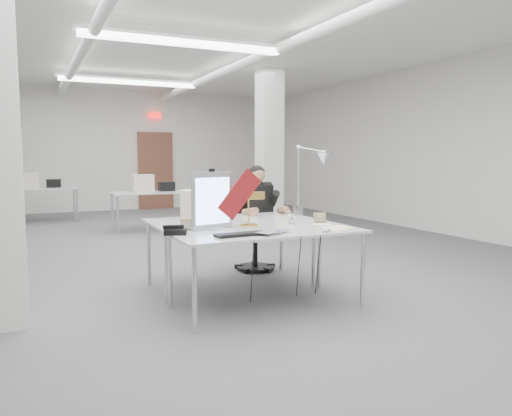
{
  "coord_description": "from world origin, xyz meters",
  "views": [
    {
      "loc": [
        -2.05,
        -6.71,
        1.46
      ],
      "look_at": [
        0.12,
        -2.0,
        0.91
      ],
      "focal_mm": 35.0,
      "sensor_mm": 36.0,
      "label": 1
    }
  ],
  "objects": [
    {
      "name": "room_shell",
      "position": [
        0.04,
        0.13,
        1.69
      ],
      "size": [
        10.04,
        14.04,
        3.24
      ],
      "color": "#515254",
      "rests_on": "ground"
    },
    {
      "name": "desk_main",
      "position": [
        0.0,
        -2.5,
        0.74
      ],
      "size": [
        1.8,
        0.9,
        0.02
      ],
      "primitive_type": "cube",
      "color": "silver",
      "rests_on": "room_shell"
    },
    {
      "name": "desk_second",
      "position": [
        0.0,
        -1.6,
        0.74
      ],
      "size": [
        1.8,
        0.9,
        0.02
      ],
      "primitive_type": "cube",
      "color": "silver",
      "rests_on": "room_shell"
    },
    {
      "name": "bg_desk_a",
      "position": [
        0.2,
        3.0,
        0.74
      ],
      "size": [
        1.6,
        0.8,
        0.02
      ],
      "primitive_type": "cube",
      "color": "silver",
      "rests_on": "room_shell"
    },
    {
      "name": "bg_desk_b",
      "position": [
        -1.8,
        5.2,
        0.74
      ],
      "size": [
        1.6,
        0.8,
        0.02
      ],
      "primitive_type": "cube",
      "color": "silver",
      "rests_on": "room_shell"
    },
    {
      "name": "office_chair",
      "position": [
        0.57,
        -1.01,
        0.53
      ],
      "size": [
        0.62,
        0.62,
        1.06
      ],
      "primitive_type": null,
      "rotation": [
        0.0,
        0.0,
        0.21
      ],
      "color": "black",
      "rests_on": "room_shell"
    },
    {
      "name": "seated_person",
      "position": [
        0.57,
        -1.06,
        0.9
      ],
      "size": [
        0.62,
        0.71,
        0.93
      ],
      "primitive_type": null,
      "rotation": [
        0.0,
        0.0,
        0.21
      ],
      "color": "black",
      "rests_on": "office_chair"
    },
    {
      "name": "monitor",
      "position": [
        -0.44,
        -2.23,
        1.03
      ],
      "size": [
        0.44,
        0.16,
        0.55
      ],
      "primitive_type": "cube",
      "rotation": [
        0.0,
        0.0,
        0.27
      ],
      "color": "#ACADB1",
      "rests_on": "desk_main"
    },
    {
      "name": "pennant",
      "position": [
        -0.17,
        -2.26,
        1.09
      ],
      "size": [
        0.47,
        0.04,
        0.51
      ],
      "primitive_type": "cube",
      "rotation": [
        0.0,
        -0.87,
        0.06
      ],
      "color": "#660D0F",
      "rests_on": "monitor"
    },
    {
      "name": "keyboard",
      "position": [
        -0.35,
        -2.71,
        0.77
      ],
      "size": [
        0.48,
        0.18,
        0.02
      ],
      "primitive_type": "cube",
      "rotation": [
        0.0,
        0.0,
        0.05
      ],
      "color": "black",
      "rests_on": "desk_main"
    },
    {
      "name": "laptop",
      "position": [
        -0.01,
        -2.78,
        0.77
      ],
      "size": [
        0.44,
        0.38,
        0.03
      ],
      "primitive_type": "imported",
      "rotation": [
        0.0,
        0.0,
        0.47
      ],
      "color": "silver",
      "rests_on": "desk_main"
    },
    {
      "name": "mouse",
      "position": [
        0.45,
        -2.85,
        0.77
      ],
      "size": [
        0.09,
        0.06,
        0.03
      ],
      "primitive_type": "ellipsoid",
      "rotation": [
        0.0,
        0.0,
        0.08
      ],
      "color": "#ACADB1",
      "rests_on": "desk_main"
    },
    {
      "name": "bankers_lamp",
      "position": [
        -0.04,
        -2.18,
        0.93
      ],
      "size": [
        0.33,
        0.21,
        0.34
      ],
      "primitive_type": null,
      "rotation": [
        0.0,
        0.0,
        -0.33
      ],
      "color": "gold",
      "rests_on": "desk_main"
    },
    {
      "name": "desk_phone",
      "position": [
        -0.85,
        -2.38,
        0.78
      ],
      "size": [
        0.25,
        0.23,
        0.05
      ],
      "primitive_type": "cube",
      "rotation": [
        0.0,
        0.0,
        -0.36
      ],
      "color": "black",
      "rests_on": "desk_main"
    },
    {
      "name": "picture_frame_left",
      "position": [
        -0.68,
        -2.19,
        0.81
      ],
      "size": [
        0.14,
        0.06,
        0.1
      ],
      "primitive_type": "cube",
      "rotation": [
        -0.21,
        0.0,
        -0.21
      ],
      "color": "#A57C47",
      "rests_on": "desk_main"
    },
    {
      "name": "picture_frame_right",
      "position": [
        0.76,
        -2.24,
        0.81
      ],
      "size": [
        0.14,
        0.05,
        0.11
      ],
      "primitive_type": "cube",
      "rotation": [
        -0.21,
        0.0,
        -0.12
      ],
      "color": "#AA8649",
      "rests_on": "desk_main"
    },
    {
      "name": "desk_clock",
      "position": [
        0.44,
        -2.2,
        0.81
      ],
      "size": [
        0.11,
        0.05,
        0.1
      ],
      "primitive_type": "cylinder",
      "rotation": [
        1.57,
        0.0,
        0.15
      ],
      "color": "silver",
      "rests_on": "desk_main"
    },
    {
      "name": "paper_stack_a",
      "position": [
        0.63,
        -2.69,
        0.76
      ],
      "size": [
        0.24,
        0.3,
        0.01
      ],
      "primitive_type": "cube",
      "rotation": [
        0.0,
        0.0,
        -0.22
      ],
      "color": "silver",
      "rests_on": "desk_main"
    },
    {
      "name": "paper_stack_b",
      "position": [
        0.74,
        -2.67,
        0.76
      ],
      "size": [
        0.18,
        0.25,
        0.01
      ],
      "primitive_type": "cube",
      "rotation": [
        0.0,
        0.0,
        0.07
      ],
      "color": "#F8E794",
      "rests_on": "desk_main"
    },
    {
      "name": "paper_stack_c",
      "position": [
        0.69,
        -2.39,
        0.76
      ],
      "size": [
        0.21,
        0.18,
        0.01
      ],
      "primitive_type": "cube",
      "rotation": [
        0.0,
        0.0,
        -0.29
      ],
      "color": "white",
      "rests_on": "desk_main"
    },
    {
      "name": "beige_monitor",
      "position": [
        -0.34,
        -1.48,
        0.92
      ],
      "size": [
        0.45,
        0.44,
        0.33
      ],
      "primitive_type": "cube",
      "rotation": [
        0.0,
        0.0,
        -0.43
      ],
      "color": "beige",
      "rests_on": "desk_second"
    },
    {
      "name": "architect_lamp",
      "position": [
        0.85,
        -1.86,
        1.23
      ],
      "size": [
        0.45,
        0.77,
        0.94
      ],
      "primitive_type": null,
      "rotation": [
        0.0,
        0.0,
        -0.28
      ],
      "color": "silver",
      "rests_on": "desk_second"
    }
  ]
}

